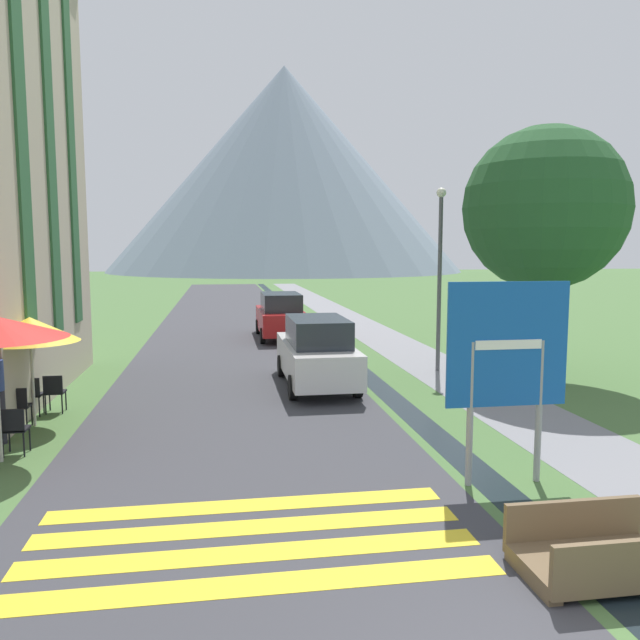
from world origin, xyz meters
The scene contains 17 objects.
ground_plane centered at (0.00, 20.00, 0.00)m, with size 160.00×160.00×0.00m, color #476B38.
road centered at (-2.50, 30.00, 0.00)m, with size 6.40×60.00×0.01m.
footpath centered at (3.60, 30.00, 0.00)m, with size 2.20×60.00×0.01m.
drainage_channel centered at (1.20, 30.00, 0.00)m, with size 0.60×60.00×0.00m.
crosswalk_marking centered at (-2.50, 3.25, 0.01)m, with size 5.44×2.54×0.01m.
mountain_distant centered at (7.75, 98.30, 16.28)m, with size 56.54×56.54×32.57m.
road_sign centered at (1.39, 4.54, 1.95)m, with size 1.90×0.11×3.09m.
footbridge centered at (1.20, 1.82, 0.23)m, with size 1.70×1.10×0.65m.
parked_car_near centered at (-0.40, 11.66, 0.91)m, with size 1.75×4.50×1.82m.
parked_car_far centered at (-0.48, 20.70, 0.91)m, with size 1.82×4.60×1.82m.
cafe_chair_far_right centered at (-6.45, 9.94, 0.51)m, with size 0.40×0.40×0.85m.
cafe_chair_middle centered at (-6.83, 8.76, 0.51)m, with size 0.40×0.40×0.85m.
cafe_chair_far_left centered at (-6.86, 9.74, 0.51)m, with size 0.40×0.40×0.85m.
cafe_chair_near_left centered at (-6.40, 7.07, 0.51)m, with size 0.40×0.40×0.85m.
cafe_umbrella_middle_yellow centered at (-6.61, 8.99, 1.96)m, with size 1.90×1.90×2.22m.
streetlamp centered at (3.45, 13.23, 3.14)m, with size 0.28×0.28×5.31m.
tree_by_path centered at (5.73, 11.55, 4.62)m, with size 4.34×4.34×6.81m.
Camera 1 is at (-2.83, -4.10, 3.56)m, focal length 35.00 mm.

